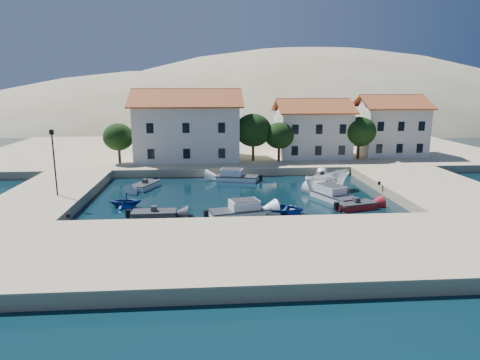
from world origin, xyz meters
The scene contains 22 objects.
ground centered at (0.00, 0.00, 0.00)m, with size 400.00×400.00×0.00m, color black.
quay_south centered at (0.00, -6.00, 0.50)m, with size 52.00×12.00×1.00m, color #D1B68F.
quay_east centered at (20.50, 10.00, 0.50)m, with size 11.00×20.00×1.00m, color #D1B68F.
quay_west centered at (-19.00, 10.00, 0.50)m, with size 8.00×20.00×1.00m, color #D1B68F.
quay_north centered at (2.00, 38.00, 0.50)m, with size 80.00×36.00×1.00m, color #D1B68F.
hills centered at (20.64, 123.62, -23.40)m, with size 254.00×176.00×99.00m.
building_left centered at (-6.00, 28.00, 5.94)m, with size 14.70×9.45×9.70m.
building_mid centered at (12.00, 29.00, 5.22)m, with size 10.50×8.40×8.30m.
building_right centered at (24.00, 30.00, 5.47)m, with size 9.45×8.40×8.80m.
trees centered at (4.51, 25.46, 4.84)m, with size 37.30×5.30×6.45m.
lamppost centered at (-17.50, 8.00, 4.75)m, with size 0.35×0.25×6.22m.
bollards centered at (2.80, 3.87, 1.15)m, with size 29.36×9.56×0.30m.
motorboat_grey_sw centered at (-7.90, 3.36, 0.29)m, with size 3.81×1.74×1.25m.
cabin_cruiser_south centered at (-0.71, 3.28, 0.48)m, with size 5.10×3.15×1.60m.
rowboat_south centered at (2.98, 4.25, 0.00)m, with size 3.43×4.80×1.00m, color navy.
motorboat_red_se centered at (10.43, 4.80, 0.30)m, with size 3.90×2.53×1.25m.
cabin_cruiser_east centered at (9.36, 7.86, 0.48)m, with size 4.20×5.89×1.60m.
boat_east centered at (9.59, 11.71, 0.00)m, with size 2.19×5.81×2.24m, color white.
motorboat_white_ne centered at (10.56, 17.28, 0.30)m, with size 2.35×3.66×1.25m.
rowboat_west centered at (-11.01, 6.92, 0.00)m, with size 2.57×2.98×1.57m, color navy.
motorboat_white_west centered at (-10.21, 14.40, 0.29)m, with size 3.18×4.36×1.25m.
cabin_cruiser_north centered at (0.23, 17.50, 0.48)m, with size 5.26×3.23×1.60m.
Camera 1 is at (-3.14, -32.44, 11.23)m, focal length 32.00 mm.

